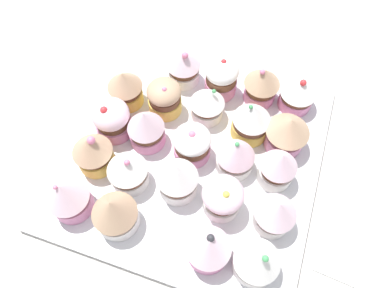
# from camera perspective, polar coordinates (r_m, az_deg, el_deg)

# --- Properties ---
(ground_plane) EXTENTS (1.80, 1.80, 0.03)m
(ground_plane) POSITION_cam_1_polar(r_m,az_deg,el_deg) (0.63, -0.00, -2.49)
(ground_plane) COLOR beige
(baking_tray) EXTENTS (0.40, 0.40, 0.01)m
(baking_tray) POSITION_cam_1_polar(r_m,az_deg,el_deg) (0.61, -0.00, -1.62)
(baking_tray) COLOR silver
(baking_tray) RESTS_ON ground_plane
(cupcake_0) EXTENTS (0.06, 0.06, 0.08)m
(cupcake_0) POSITION_cam_1_polar(r_m,az_deg,el_deg) (0.56, -18.25, -7.45)
(cupcake_0) COLOR pink
(cupcake_0) RESTS_ON baking_tray
(cupcake_1) EXTENTS (0.06, 0.06, 0.08)m
(cupcake_1) POSITION_cam_1_polar(r_m,az_deg,el_deg) (0.54, -11.57, -10.01)
(cupcake_1) COLOR white
(cupcake_1) RESTS_ON baking_tray
(cupcake_2) EXTENTS (0.06, 0.06, 0.07)m
(cupcake_2) POSITION_cam_1_polar(r_m,az_deg,el_deg) (0.52, 2.49, -15.32)
(cupcake_2) COLOR pink
(cupcake_2) RESTS_ON baking_tray
(cupcake_3) EXTENTS (0.06, 0.06, 0.08)m
(cupcake_3) POSITION_cam_1_polar(r_m,az_deg,el_deg) (0.52, 9.77, -16.87)
(cupcake_3) COLOR white
(cupcake_3) RESTS_ON baking_tray
(cupcake_4) EXTENTS (0.06, 0.06, 0.08)m
(cupcake_4) POSITION_cam_1_polar(r_m,az_deg,el_deg) (0.59, -14.68, -1.13)
(cupcake_4) COLOR #EFC651
(cupcake_4) RESTS_ON baking_tray
(cupcake_5) EXTENTS (0.06, 0.06, 0.07)m
(cupcake_5) POSITION_cam_1_polar(r_m,az_deg,el_deg) (0.56, -9.64, -3.95)
(cupcake_5) COLOR white
(cupcake_5) RESTS_ON baking_tray
(cupcake_6) EXTENTS (0.06, 0.06, 0.08)m
(cupcake_6) POSITION_cam_1_polar(r_m,az_deg,el_deg) (0.54, -1.83, -5.20)
(cupcake_6) COLOR white
(cupcake_6) RESTS_ON baking_tray
(cupcake_7) EXTENTS (0.06, 0.06, 0.07)m
(cupcake_7) POSITION_cam_1_polar(r_m,az_deg,el_deg) (0.54, 4.59, -8.04)
(cupcake_7) COLOR white
(cupcake_7) RESTS_ON baking_tray
(cupcake_8) EXTENTS (0.06, 0.06, 0.07)m
(cupcake_8) POSITION_cam_1_polar(r_m,az_deg,el_deg) (0.54, 12.43, -10.08)
(cupcake_8) COLOR white
(cupcake_8) RESTS_ON baking_tray
(cupcake_9) EXTENTS (0.06, 0.06, 0.07)m
(cupcake_9) POSITION_cam_1_polar(r_m,az_deg,el_deg) (0.61, -11.95, 3.65)
(cupcake_9) COLOR pink
(cupcake_9) RESTS_ON baking_tray
(cupcake_10) EXTENTS (0.06, 0.06, 0.08)m
(cupcake_10) POSITION_cam_1_polar(r_m,az_deg,el_deg) (0.59, -7.13, 2.12)
(cupcake_10) COLOR pink
(cupcake_10) RESTS_ON baking_tray
(cupcake_11) EXTENTS (0.06, 0.06, 0.06)m
(cupcake_11) POSITION_cam_1_polar(r_m,az_deg,el_deg) (0.58, -0.26, 0.51)
(cupcake_11) COLOR pink
(cupcake_11) RESTS_ON baking_tray
(cupcake_12) EXTENTS (0.06, 0.06, 0.07)m
(cupcake_12) POSITION_cam_1_polar(r_m,az_deg,el_deg) (0.57, 6.48, -2.03)
(cupcake_12) COLOR white
(cupcake_12) RESTS_ON baking_tray
(cupcake_13) EXTENTS (0.05, 0.05, 0.08)m
(cupcake_13) POSITION_cam_1_polar(r_m,az_deg,el_deg) (0.57, 12.77, -3.57)
(cupcake_13) COLOR white
(cupcake_13) RESTS_ON baking_tray
(cupcake_14) EXTENTS (0.06, 0.06, 0.07)m
(cupcake_14) POSITION_cam_1_polar(r_m,az_deg,el_deg) (0.64, -10.00, 8.39)
(cupcake_14) COLOR #EFC651
(cupcake_14) RESTS_ON baking_tray
(cupcake_15) EXTENTS (0.06, 0.06, 0.07)m
(cupcake_15) POSITION_cam_1_polar(r_m,az_deg,el_deg) (0.63, -4.16, 6.98)
(cupcake_15) COLOR #EFC651
(cupcake_15) RESTS_ON baking_tray
(cupcake_16) EXTENTS (0.06, 0.06, 0.07)m
(cupcake_16) POSITION_cam_1_polar(r_m,az_deg,el_deg) (0.62, 2.53, 6.05)
(cupcake_16) COLOR white
(cupcake_16) RESTS_ON baking_tray
(cupcake_17) EXTENTS (0.06, 0.06, 0.08)m
(cupcake_17) POSITION_cam_1_polar(r_m,az_deg,el_deg) (0.60, 8.92, 3.57)
(cupcake_17) COLOR #EFC651
(cupcake_17) RESTS_ON baking_tray
(cupcake_18) EXTENTS (0.07, 0.07, 0.07)m
(cupcake_18) POSITION_cam_1_polar(r_m,az_deg,el_deg) (0.60, 14.11, 1.73)
(cupcake_18) COLOR pink
(cupcake_18) RESTS_ON baking_tray
(cupcake_19) EXTENTS (0.06, 0.06, 0.07)m
(cupcake_19) POSITION_cam_1_polar(r_m,az_deg,el_deg) (0.66, -1.26, 11.68)
(cupcake_19) COLOR white
(cupcake_19) RESTS_ON baking_tray
(cupcake_20) EXTENTS (0.06, 0.06, 0.07)m
(cupcake_20) POSITION_cam_1_polar(r_m,az_deg,el_deg) (0.65, 4.42, 9.94)
(cupcake_20) COLOR pink
(cupcake_20) RESTS_ON baking_tray
(cupcake_21) EXTENTS (0.06, 0.06, 0.08)m
(cupcake_21) POSITION_cam_1_polar(r_m,az_deg,el_deg) (0.65, 10.45, 8.87)
(cupcake_21) COLOR pink
(cupcake_21) RESTS_ON baking_tray
(cupcake_22) EXTENTS (0.06, 0.06, 0.07)m
(cupcake_22) POSITION_cam_1_polar(r_m,az_deg,el_deg) (0.65, 15.65, 7.39)
(cupcake_22) COLOR pink
(cupcake_22) RESTS_ON baking_tray
(napkin) EXTENTS (0.16, 0.12, 0.01)m
(napkin) POSITION_cam_1_polar(r_m,az_deg,el_deg) (0.62, 25.89, -14.78)
(napkin) COLOR white
(napkin) RESTS_ON ground_plane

